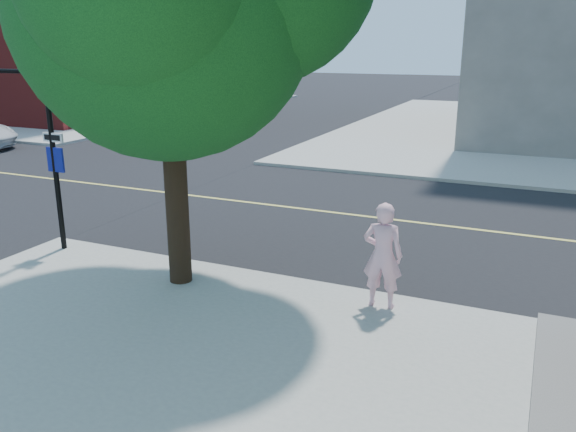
% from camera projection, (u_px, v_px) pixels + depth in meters
% --- Properties ---
extents(ground, '(140.00, 140.00, 0.00)m').
position_uv_depth(ground, '(97.00, 249.00, 12.13)').
color(ground, black).
rests_on(ground, ground).
extents(road_ew, '(140.00, 9.00, 0.01)m').
position_uv_depth(road_ew, '(211.00, 198.00, 16.07)').
color(road_ew, black).
rests_on(road_ew, ground).
extents(sidewalk_nw, '(26.00, 25.00, 0.12)m').
position_uv_depth(sidewalk_nw, '(49.00, 104.00, 39.92)').
color(sidewalk_nw, '#A1A199').
rests_on(sidewalk_nw, ground).
extents(man_on_phone, '(0.64, 0.44, 1.68)m').
position_uv_depth(man_on_phone, '(383.00, 255.00, 9.01)').
color(man_on_phone, '#F3B4C8').
rests_on(man_on_phone, sidewalk_se).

